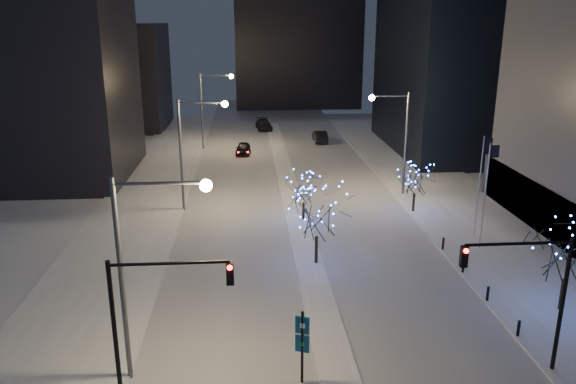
{
  "coord_description": "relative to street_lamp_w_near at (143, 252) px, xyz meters",
  "views": [
    {
      "loc": [
        -4.16,
        -21.69,
        16.46
      ],
      "look_at": [
        -1.39,
        15.57,
        5.0
      ],
      "focal_mm": 35.0,
      "sensor_mm": 36.0,
      "label": 1
    }
  ],
  "objects": [
    {
      "name": "holiday_tree_median_far",
      "position": [
        9.44,
        21.33,
        -3.65
      ],
      "size": [
        3.99,
        3.99,
        4.17
      ],
      "color": "black",
      "rests_on": "median"
    },
    {
      "name": "traffic_signal_west",
      "position": [
        0.5,
        -2.0,
        -1.74
      ],
      "size": [
        5.26,
        0.43,
        7.0
      ],
      "color": "black",
      "rests_on": "ground"
    },
    {
      "name": "holiday_tree_plaza_near",
      "position": [
        22.98,
        4.67,
        -2.72
      ],
      "size": [
        5.85,
        5.85,
        5.71
      ],
      "color": "black",
      "rests_on": "east_sidewalk"
    },
    {
      "name": "flagpoles",
      "position": [
        22.3,
        15.25,
        -1.7
      ],
      "size": [
        1.35,
        2.6,
        8.0
      ],
      "color": "silver",
      "rests_on": "east_sidewalk"
    },
    {
      "name": "median",
      "position": [
        8.94,
        28.0,
        -6.42
      ],
      "size": [
        2.0,
        80.0,
        0.15
      ],
      "primitive_type": "cube",
      "color": "white",
      "rests_on": "ground"
    },
    {
      "name": "car_near",
      "position": [
        4.24,
        46.9,
        -5.77
      ],
      "size": [
        2.07,
        4.4,
        1.45
      ],
      "primitive_type": "imported",
      "rotation": [
        0.0,
        0.0,
        -0.09
      ],
      "color": "black",
      "rests_on": "ground"
    },
    {
      "name": "street_lamp_w_mid",
      "position": [
        0.0,
        25.0,
        0.0
      ],
      "size": [
        4.4,
        0.56,
        10.0
      ],
      "color": "#595E66",
      "rests_on": "ground"
    },
    {
      "name": "road",
      "position": [
        8.94,
        33.0,
        -6.49
      ],
      "size": [
        20.0,
        130.0,
        0.02
      ],
      "primitive_type": "cube",
      "color": "silver",
      "rests_on": "ground"
    },
    {
      "name": "holiday_tree_median_near",
      "position": [
        9.44,
        12.31,
        -2.71
      ],
      "size": [
        5.09,
        5.09,
        5.65
      ],
      "color": "black",
      "rests_on": "median"
    },
    {
      "name": "filler_west_far",
      "position": [
        -17.06,
        68.0,
        1.5
      ],
      "size": [
        18.0,
        16.0,
        16.0
      ],
      "primitive_type": "cube",
      "color": "black",
      "rests_on": "ground"
    },
    {
      "name": "filler_west_near",
      "position": [
        -19.06,
        38.0,
        5.5
      ],
      "size": [
        22.0,
        18.0,
        24.0
      ],
      "primitive_type": "cube",
      "color": "black",
      "rests_on": "ground"
    },
    {
      "name": "street_lamp_east",
      "position": [
        19.02,
        28.0,
        -0.05
      ],
      "size": [
        3.9,
        0.56,
        10.0
      ],
      "color": "#595E66",
      "rests_on": "ground"
    },
    {
      "name": "west_sidewalk",
      "position": [
        -5.06,
        18.0,
        -6.42
      ],
      "size": [
        8.0,
        90.0,
        0.15
      ],
      "primitive_type": "cube",
      "color": "white",
      "rests_on": "ground"
    },
    {
      "name": "bollards",
      "position": [
        19.14,
        8.0,
        -5.9
      ],
      "size": [
        0.16,
        12.16,
        0.9
      ],
      "color": "black",
      "rests_on": "east_sidewalk"
    },
    {
      "name": "car_far",
      "position": [
        7.44,
        63.38,
        -5.71
      ],
      "size": [
        2.74,
        5.62,
        1.57
      ],
      "primitive_type": "imported",
      "rotation": [
        0.0,
        0.0,
        0.1
      ],
      "color": "black",
      "rests_on": "ground"
    },
    {
      "name": "street_lamp_w_near",
      "position": [
        0.0,
        0.0,
        0.0
      ],
      "size": [
        4.4,
        0.56,
        10.0
      ],
      "color": "#595E66",
      "rests_on": "ground"
    },
    {
      "name": "holiday_tree_plaza_far",
      "position": [
        19.44,
        22.72,
        -3.37
      ],
      "size": [
        3.82,
        3.82,
        4.57
      ],
      "color": "black",
      "rests_on": "east_sidewalk"
    },
    {
      "name": "car_mid",
      "position": [
        15.06,
        53.66,
        -5.7
      ],
      "size": [
        1.76,
        4.87,
        1.6
      ],
      "primitive_type": "imported",
      "rotation": [
        0.0,
        0.0,
        3.16
      ],
      "color": "black",
      "rests_on": "ground"
    },
    {
      "name": "traffic_signal_east",
      "position": [
        17.88,
        -1.0,
        -1.74
      ],
      "size": [
        5.26,
        0.43,
        7.0
      ],
      "color": "black",
      "rests_on": "ground"
    },
    {
      "name": "street_lamp_w_far",
      "position": [
        0.0,
        50.0,
        0.0
      ],
      "size": [
        4.4,
        0.56,
        10.0
      ],
      "color": "#595E66",
      "rests_on": "ground"
    },
    {
      "name": "east_sidewalk",
      "position": [
        23.94,
        18.0,
        -6.42
      ],
      "size": [
        10.0,
        90.0,
        0.15
      ],
      "primitive_type": "cube",
      "color": "white",
      "rests_on": "ground"
    },
    {
      "name": "wayfinding_sign",
      "position": [
        7.13,
        -1.0,
        -4.19
      ],
      "size": [
        0.65,
        0.32,
        3.76
      ],
      "rotation": [
        0.0,
        0.0,
        -0.37
      ],
      "color": "black",
      "rests_on": "ground"
    }
  ]
}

